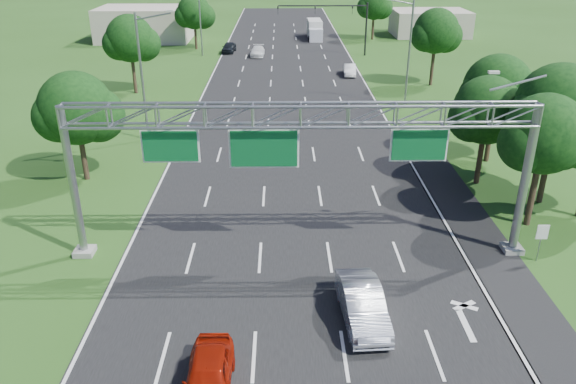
{
  "coord_description": "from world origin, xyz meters",
  "views": [
    {
      "loc": [
        -0.68,
        -13.52,
        15.23
      ],
      "look_at": [
        -0.32,
        13.4,
        2.87
      ],
      "focal_mm": 35.0,
      "sensor_mm": 36.0,
      "label": 1
    }
  ],
  "objects_px": {
    "regulatory_sign": "(542,235)",
    "traffic_signal": "(341,17)",
    "box_truck": "(315,30)",
    "sign_gantry": "(302,127)",
    "red_coupe": "(208,377)",
    "silver_sedan": "(362,304)"
  },
  "relations": [
    {
      "from": "sign_gantry",
      "to": "traffic_signal",
      "type": "distance_m",
      "value": 53.51
    },
    {
      "from": "sign_gantry",
      "to": "red_coupe",
      "type": "xyz_separation_m",
      "value": [
        -3.68,
        -9.87,
        -6.17
      ]
    },
    {
      "from": "regulatory_sign",
      "to": "traffic_signal",
      "type": "relative_size",
      "value": 0.17
    },
    {
      "from": "silver_sedan",
      "to": "box_truck",
      "type": "bearing_deg",
      "value": 84.28
    },
    {
      "from": "silver_sedan",
      "to": "box_truck",
      "type": "relative_size",
      "value": 0.64
    },
    {
      "from": "traffic_signal",
      "to": "silver_sedan",
      "type": "distance_m",
      "value": 59.03
    },
    {
      "from": "regulatory_sign",
      "to": "box_truck",
      "type": "height_order",
      "value": "box_truck"
    },
    {
      "from": "sign_gantry",
      "to": "silver_sedan",
      "type": "bearing_deg",
      "value": -66.61
    },
    {
      "from": "regulatory_sign",
      "to": "box_truck",
      "type": "bearing_deg",
      "value": 96.35
    },
    {
      "from": "red_coupe",
      "to": "silver_sedan",
      "type": "xyz_separation_m",
      "value": [
        6.14,
        4.19,
        0.06
      ]
    },
    {
      "from": "traffic_signal",
      "to": "silver_sedan",
      "type": "bearing_deg",
      "value": -94.57
    },
    {
      "from": "regulatory_sign",
      "to": "box_truck",
      "type": "xyz_separation_m",
      "value": [
        -7.57,
        68.05,
        -0.16
      ]
    },
    {
      "from": "regulatory_sign",
      "to": "silver_sedan",
      "type": "bearing_deg",
      "value": -154.15
    },
    {
      "from": "regulatory_sign",
      "to": "silver_sedan",
      "type": "distance_m",
      "value": 10.71
    },
    {
      "from": "regulatory_sign",
      "to": "traffic_signal",
      "type": "bearing_deg",
      "value": 95.2
    },
    {
      "from": "sign_gantry",
      "to": "box_truck",
      "type": "relative_size",
      "value": 3.14
    },
    {
      "from": "sign_gantry",
      "to": "regulatory_sign",
      "type": "relative_size",
      "value": 11.19
    },
    {
      "from": "sign_gantry",
      "to": "box_truck",
      "type": "height_order",
      "value": "sign_gantry"
    },
    {
      "from": "regulatory_sign",
      "to": "silver_sedan",
      "type": "xyz_separation_m",
      "value": [
        -9.61,
        -4.66,
        -0.72
      ]
    },
    {
      "from": "box_truck",
      "to": "red_coupe",
      "type": "bearing_deg",
      "value": -97.73
    },
    {
      "from": "sign_gantry",
      "to": "traffic_signal",
      "type": "relative_size",
      "value": 1.92
    },
    {
      "from": "box_truck",
      "to": "regulatory_sign",
      "type": "bearing_deg",
      "value": -85.31
    }
  ]
}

